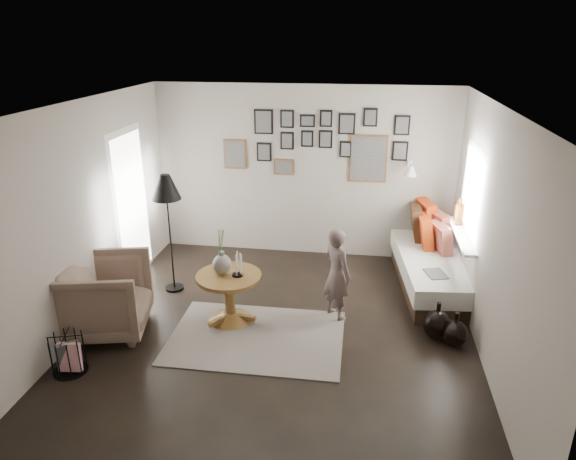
# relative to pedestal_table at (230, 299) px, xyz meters

# --- Properties ---
(ground) EXTENTS (4.80, 4.80, 0.00)m
(ground) POSITION_rel_pedestal_table_xyz_m (0.61, -0.19, -0.28)
(ground) COLOR black
(ground) RESTS_ON ground
(wall_back) EXTENTS (4.50, 0.00, 4.50)m
(wall_back) POSITION_rel_pedestal_table_xyz_m (0.61, 2.21, 1.02)
(wall_back) COLOR gray
(wall_back) RESTS_ON ground
(wall_front) EXTENTS (4.50, 0.00, 4.50)m
(wall_front) POSITION_rel_pedestal_table_xyz_m (0.61, -2.59, 1.02)
(wall_front) COLOR gray
(wall_front) RESTS_ON ground
(wall_left) EXTENTS (0.00, 4.80, 4.80)m
(wall_left) POSITION_rel_pedestal_table_xyz_m (-1.64, -0.19, 1.02)
(wall_left) COLOR gray
(wall_left) RESTS_ON ground
(wall_right) EXTENTS (0.00, 4.80, 4.80)m
(wall_right) POSITION_rel_pedestal_table_xyz_m (2.86, -0.19, 1.02)
(wall_right) COLOR gray
(wall_right) RESTS_ON ground
(ceiling) EXTENTS (4.80, 4.80, 0.00)m
(ceiling) POSITION_rel_pedestal_table_xyz_m (0.61, -0.19, 2.32)
(ceiling) COLOR white
(ceiling) RESTS_ON wall_back
(door_left) EXTENTS (0.00, 2.14, 2.14)m
(door_left) POSITION_rel_pedestal_table_xyz_m (-1.62, 1.01, 0.77)
(door_left) COLOR white
(door_left) RESTS_ON wall_left
(window_right) EXTENTS (0.15, 1.32, 1.30)m
(window_right) POSITION_rel_pedestal_table_xyz_m (2.79, 1.15, 0.65)
(window_right) COLOR white
(window_right) RESTS_ON wall_right
(gallery_wall) EXTENTS (2.74, 0.03, 1.08)m
(gallery_wall) POSITION_rel_pedestal_table_xyz_m (0.90, 2.19, 1.46)
(gallery_wall) COLOR brown
(gallery_wall) RESTS_ON wall_back
(wall_sconce) EXTENTS (0.18, 0.36, 0.16)m
(wall_sconce) POSITION_rel_pedestal_table_xyz_m (2.16, 1.94, 1.18)
(wall_sconce) COLOR white
(wall_sconce) RESTS_ON wall_back
(rug) EXTENTS (1.99, 1.40, 0.01)m
(rug) POSITION_rel_pedestal_table_xyz_m (0.39, -0.33, -0.28)
(rug) COLOR beige
(rug) RESTS_ON ground
(pedestal_table) EXTENTS (0.78, 0.78, 0.61)m
(pedestal_table) POSITION_rel_pedestal_table_xyz_m (0.00, 0.00, 0.00)
(pedestal_table) COLOR brown
(pedestal_table) RESTS_ON ground
(vase) EXTENTS (0.22, 0.22, 0.56)m
(vase) POSITION_rel_pedestal_table_xyz_m (-0.08, 0.02, 0.50)
(vase) COLOR black
(vase) RESTS_ON pedestal_table
(candles) EXTENTS (0.13, 0.13, 0.29)m
(candles) POSITION_rel_pedestal_table_xyz_m (0.11, 0.00, 0.47)
(candles) COLOR black
(candles) RESTS_ON pedestal_table
(daybed) EXTENTS (1.09, 2.17, 1.01)m
(daybed) POSITION_rel_pedestal_table_xyz_m (2.52, 1.34, 0.04)
(daybed) COLOR black
(daybed) RESTS_ON ground
(magazine_on_daybed) EXTENTS (0.30, 0.36, 0.02)m
(magazine_on_daybed) POSITION_rel_pedestal_table_xyz_m (2.47, 0.69, 0.19)
(magazine_on_daybed) COLOR black
(magazine_on_daybed) RESTS_ON daybed
(armchair) EXTENTS (1.17, 1.15, 0.89)m
(armchair) POSITION_rel_pedestal_table_xyz_m (-1.37, -0.43, 0.16)
(armchair) COLOR brown
(armchair) RESTS_ON ground
(armchair_cushion) EXTENTS (0.47, 0.48, 0.18)m
(armchair_cushion) POSITION_rel_pedestal_table_xyz_m (-1.34, -0.38, 0.20)
(armchair_cushion) COLOR silver
(armchair_cushion) RESTS_ON armchair
(floor_lamp) EXTENTS (0.38, 0.38, 1.61)m
(floor_lamp) POSITION_rel_pedestal_table_xyz_m (-0.97, 0.68, 1.10)
(floor_lamp) COLOR black
(floor_lamp) RESTS_ON ground
(magazine_basket) EXTENTS (0.42, 0.42, 0.42)m
(magazine_basket) POSITION_rel_pedestal_table_xyz_m (-1.39, -1.23, -0.08)
(magazine_basket) COLOR black
(magazine_basket) RESTS_ON ground
(demijohn_large) EXTENTS (0.31, 0.31, 0.46)m
(demijohn_large) POSITION_rel_pedestal_table_xyz_m (2.43, -0.04, -0.10)
(demijohn_large) COLOR black
(demijohn_large) RESTS_ON ground
(demijohn_small) EXTENTS (0.27, 0.27, 0.42)m
(demijohn_small) POSITION_rel_pedestal_table_xyz_m (2.61, -0.16, -0.12)
(demijohn_small) COLOR black
(demijohn_small) RESTS_ON ground
(child) EXTENTS (0.49, 0.50, 1.17)m
(child) POSITION_rel_pedestal_table_xyz_m (1.26, 0.28, 0.30)
(child) COLOR brown
(child) RESTS_ON ground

